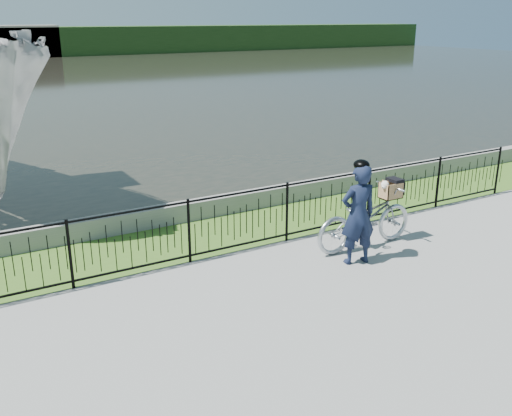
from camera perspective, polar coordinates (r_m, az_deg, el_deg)
ground at (r=9.19m, az=3.31°, el=-7.63°), size 120.00×120.00×0.00m
grass_strip at (r=11.25m, az=-4.01°, el=-2.54°), size 60.00×2.00×0.01m
water at (r=40.31m, az=-24.08°, el=11.26°), size 120.00×120.00×0.00m
quay_wall at (r=12.04m, az=-6.15°, el=-0.18°), size 60.00×0.30×0.40m
fence at (r=10.22m, az=-1.58°, el=-1.31°), size 14.00×0.06×1.15m
far_building_right at (r=66.24m, az=-21.88°, el=15.21°), size 6.00×3.00×3.20m
bicycle_rig at (r=10.60m, az=10.86°, el=-0.98°), size 2.11×0.74×1.24m
cyclist at (r=9.78m, az=10.19°, el=-0.53°), size 0.71×0.53×1.82m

